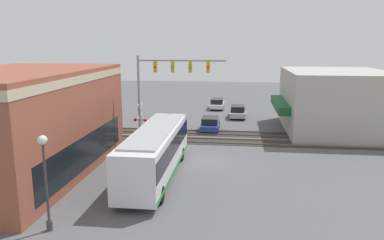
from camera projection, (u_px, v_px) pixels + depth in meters
ground_plane at (203, 161)px, 28.49m from camera, size 120.00×120.00×0.00m
brick_building at (18, 123)px, 25.37m from camera, size 16.31×9.57×7.11m
shop_building at (334, 101)px, 37.99m from camera, size 12.35×10.90×6.14m
city_bus at (156, 150)px, 24.89m from camera, size 11.91×2.59×3.33m
traffic_signal_gantry at (165, 79)px, 31.12m from camera, size 0.42×7.42×7.85m
crossing_signal at (140, 120)px, 32.48m from camera, size 1.41×1.18×3.81m
streetlamp at (45, 175)px, 17.44m from camera, size 0.44×0.44×4.72m
rail_track_near at (209, 141)px, 34.32m from camera, size 2.60×60.00×0.15m
rail_track_far at (211, 133)px, 37.43m from camera, size 2.60×60.00×0.15m
parked_car_blue at (210, 124)px, 38.59m from camera, size 4.29×1.82×1.40m
parked_car_silver at (238, 112)px, 45.10m from camera, size 4.23×1.82×1.49m
parked_car_white at (217, 104)px, 51.32m from camera, size 4.50×1.82×1.41m
pedestrian_at_crossing at (155, 134)px, 33.55m from camera, size 0.34×0.34×1.65m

